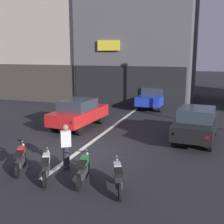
{
  "coord_description": "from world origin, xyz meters",
  "views": [
    {
      "loc": [
        5.17,
        -10.68,
        4.16
      ],
      "look_at": [
        0.81,
        2.0,
        1.4
      ],
      "focal_mm": 46.01,
      "sensor_mm": 36.0,
      "label": 1
    }
  ],
  "objects_px": {
    "motorcycle_red_row_leftmost": "(21,159)",
    "person_by_motorcycles": "(66,146)",
    "motorcycle_white_row_left_mid": "(46,167)",
    "motorcycle_silver_row_right_mid": "(118,177)",
    "car_black_parked_kerbside": "(196,123)",
    "car_red_crossing_near": "(79,112)",
    "car_blue_down_street": "(154,97)",
    "motorcycle_green_row_centre": "(83,169)"
  },
  "relations": [
    {
      "from": "person_by_motorcycles",
      "to": "car_black_parked_kerbside",
      "type": "bearing_deg",
      "value": 49.77
    },
    {
      "from": "motorcycle_red_row_leftmost",
      "to": "motorcycle_white_row_left_mid",
      "type": "bearing_deg",
      "value": -14.89
    },
    {
      "from": "car_black_parked_kerbside",
      "to": "motorcycle_silver_row_right_mid",
      "type": "relative_size",
      "value": 2.7
    },
    {
      "from": "motorcycle_green_row_centre",
      "to": "car_red_crossing_near",
      "type": "bearing_deg",
      "value": 116.51
    },
    {
      "from": "car_black_parked_kerbside",
      "to": "motorcycle_silver_row_right_mid",
      "type": "distance_m",
      "value": 6.42
    },
    {
      "from": "car_black_parked_kerbside",
      "to": "motorcycle_white_row_left_mid",
      "type": "distance_m",
      "value": 7.57
    },
    {
      "from": "car_red_crossing_near",
      "to": "car_black_parked_kerbside",
      "type": "height_order",
      "value": "same"
    },
    {
      "from": "motorcycle_silver_row_right_mid",
      "to": "person_by_motorcycles",
      "type": "distance_m",
      "value": 2.56
    },
    {
      "from": "motorcycle_white_row_left_mid",
      "to": "car_black_parked_kerbside",
      "type": "bearing_deg",
      "value": 53.64
    },
    {
      "from": "car_black_parked_kerbside",
      "to": "motorcycle_silver_row_right_mid",
      "type": "height_order",
      "value": "car_black_parked_kerbside"
    },
    {
      "from": "car_red_crossing_near",
      "to": "motorcycle_red_row_leftmost",
      "type": "relative_size",
      "value": 2.75
    },
    {
      "from": "motorcycle_red_row_leftmost",
      "to": "motorcycle_green_row_centre",
      "type": "distance_m",
      "value": 2.52
    },
    {
      "from": "car_red_crossing_near",
      "to": "motorcycle_red_row_leftmost",
      "type": "xyz_separation_m",
      "value": [
        0.65,
        -6.21,
        -0.43
      ]
    },
    {
      "from": "car_red_crossing_near",
      "to": "motorcycle_silver_row_right_mid",
      "type": "relative_size",
      "value": 2.7
    },
    {
      "from": "car_blue_down_street",
      "to": "motorcycle_green_row_centre",
      "type": "distance_m",
      "value": 13.6
    },
    {
      "from": "motorcycle_white_row_left_mid",
      "to": "person_by_motorcycles",
      "type": "distance_m",
      "value": 1.13
    },
    {
      "from": "car_red_crossing_near",
      "to": "motorcycle_green_row_centre",
      "type": "xyz_separation_m",
      "value": [
        3.16,
        -6.34,
        -0.43
      ]
    },
    {
      "from": "motorcycle_green_row_centre",
      "to": "motorcycle_white_row_left_mid",
      "type": "bearing_deg",
      "value": -170.67
    },
    {
      "from": "car_black_parked_kerbside",
      "to": "motorcycle_silver_row_right_mid",
      "type": "bearing_deg",
      "value": -107.93
    },
    {
      "from": "motorcycle_green_row_centre",
      "to": "motorcycle_silver_row_right_mid",
      "type": "bearing_deg",
      "value": -9.7
    },
    {
      "from": "motorcycle_white_row_left_mid",
      "to": "motorcycle_silver_row_right_mid",
      "type": "relative_size",
      "value": 0.98
    },
    {
      "from": "motorcycle_green_row_centre",
      "to": "person_by_motorcycles",
      "type": "height_order",
      "value": "person_by_motorcycles"
    },
    {
      "from": "motorcycle_white_row_left_mid",
      "to": "motorcycle_silver_row_right_mid",
      "type": "xyz_separation_m",
      "value": [
        2.51,
        -0.01,
        0.0
      ]
    },
    {
      "from": "car_red_crossing_near",
      "to": "car_blue_down_street",
      "type": "bearing_deg",
      "value": 68.44
    },
    {
      "from": "motorcycle_white_row_left_mid",
      "to": "motorcycle_silver_row_right_mid",
      "type": "bearing_deg",
      "value": -0.17
    },
    {
      "from": "motorcycle_green_row_centre",
      "to": "motorcycle_silver_row_right_mid",
      "type": "height_order",
      "value": "same"
    },
    {
      "from": "car_black_parked_kerbside",
      "to": "car_red_crossing_near",
      "type": "bearing_deg",
      "value": 175.91
    },
    {
      "from": "motorcycle_red_row_leftmost",
      "to": "motorcycle_white_row_left_mid",
      "type": "distance_m",
      "value": 1.3
    },
    {
      "from": "motorcycle_white_row_left_mid",
      "to": "person_by_motorcycles",
      "type": "bearing_deg",
      "value": 78.74
    },
    {
      "from": "motorcycle_red_row_leftmost",
      "to": "motorcycle_silver_row_right_mid",
      "type": "height_order",
      "value": "same"
    },
    {
      "from": "car_red_crossing_near",
      "to": "person_by_motorcycles",
      "type": "bearing_deg",
      "value": -69.06
    },
    {
      "from": "motorcycle_green_row_centre",
      "to": "person_by_motorcycles",
      "type": "distance_m",
      "value": 1.4
    },
    {
      "from": "car_blue_down_street",
      "to": "motorcycle_silver_row_right_mid",
      "type": "relative_size",
      "value": 2.68
    },
    {
      "from": "car_black_parked_kerbside",
      "to": "motorcycle_green_row_centre",
      "type": "bearing_deg",
      "value": -118.73
    },
    {
      "from": "car_red_crossing_near",
      "to": "car_blue_down_street",
      "type": "height_order",
      "value": "same"
    },
    {
      "from": "motorcycle_green_row_centre",
      "to": "motorcycle_red_row_leftmost",
      "type": "bearing_deg",
      "value": 177.11
    },
    {
      "from": "car_blue_down_street",
      "to": "motorcycle_red_row_leftmost",
      "type": "xyz_separation_m",
      "value": [
        -2.22,
        -13.47,
        -0.43
      ]
    },
    {
      "from": "car_red_crossing_near",
      "to": "car_black_parked_kerbside",
      "type": "bearing_deg",
      "value": -4.09
    },
    {
      "from": "car_black_parked_kerbside",
      "to": "car_blue_down_street",
      "type": "xyz_separation_m",
      "value": [
        -3.52,
        7.71,
        0.0
      ]
    },
    {
      "from": "motorcycle_red_row_leftmost",
      "to": "motorcycle_silver_row_right_mid",
      "type": "bearing_deg",
      "value": -5.17
    },
    {
      "from": "motorcycle_red_row_leftmost",
      "to": "person_by_motorcycles",
      "type": "distance_m",
      "value": 1.67
    },
    {
      "from": "motorcycle_silver_row_right_mid",
      "to": "person_by_motorcycles",
      "type": "relative_size",
      "value": 0.94
    }
  ]
}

